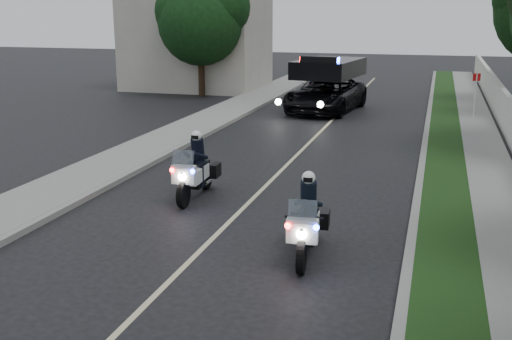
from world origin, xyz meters
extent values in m
plane|color=black|center=(0.00, 0.00, 0.00)|extent=(120.00, 120.00, 0.00)
cube|color=gray|center=(4.10, 10.00, 0.07)|extent=(0.20, 60.00, 0.15)
cube|color=#193814|center=(4.80, 10.00, 0.08)|extent=(1.20, 60.00, 0.16)
cube|color=gray|center=(6.10, 10.00, 0.08)|extent=(1.40, 60.00, 0.16)
cube|color=gray|center=(-4.10, 10.00, 0.07)|extent=(0.20, 60.00, 0.15)
cube|color=gray|center=(-5.20, 10.00, 0.08)|extent=(2.00, 60.00, 0.16)
cube|color=#A8A396|center=(-10.00, 26.00, 3.50)|extent=(8.00, 6.00, 7.00)
cube|color=#BFB78C|center=(0.00, 10.00, 0.00)|extent=(0.12, 50.00, 0.01)
imported|color=black|center=(-0.73, 19.30, 0.00)|extent=(3.52, 6.24, 2.88)
imported|color=black|center=(-2.57, 25.34, 0.00)|extent=(0.87, 1.96, 0.99)
imported|color=black|center=(-2.57, 25.34, 0.00)|extent=(0.67, 0.47, 1.79)
camera|label=1|loc=(4.40, -9.80, 4.75)|focal=42.98mm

